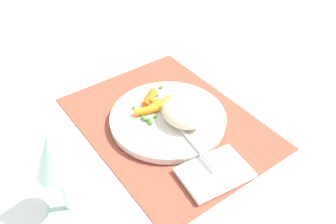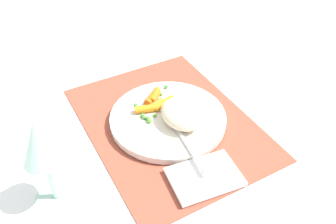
# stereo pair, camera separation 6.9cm
# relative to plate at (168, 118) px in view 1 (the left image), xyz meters

# --- Properties ---
(ground_plane) EXTENTS (2.40, 2.40, 0.00)m
(ground_plane) POSITION_rel_plate_xyz_m (0.00, 0.00, -0.01)
(ground_plane) COLOR white
(placemat) EXTENTS (0.41, 0.31, 0.01)m
(placemat) POSITION_rel_plate_xyz_m (0.00, 0.00, -0.01)
(placemat) COLOR #9E4733
(placemat) RESTS_ON ground_plane
(plate) EXTENTS (0.23, 0.23, 0.01)m
(plate) POSITION_rel_plate_xyz_m (0.00, 0.00, 0.00)
(plate) COLOR silver
(plate) RESTS_ON placemat
(rice_mound) EXTENTS (0.09, 0.07, 0.04)m
(rice_mound) POSITION_rel_plate_xyz_m (-0.03, -0.01, 0.03)
(rice_mound) COLOR beige
(rice_mound) RESTS_ON plate
(carrot_portion) EXTENTS (0.09, 0.09, 0.02)m
(carrot_portion) POSITION_rel_plate_xyz_m (0.04, 0.01, 0.01)
(carrot_portion) COLOR orange
(carrot_portion) RESTS_ON plate
(pea_scatter) EXTENTS (0.09, 0.10, 0.01)m
(pea_scatter) POSITION_rel_plate_xyz_m (0.03, 0.01, 0.01)
(pea_scatter) COLOR #53A82E
(pea_scatter) RESTS_ON plate
(fork) EXTENTS (0.20, 0.03, 0.01)m
(fork) POSITION_rel_plate_xyz_m (-0.04, 0.00, 0.01)
(fork) COLOR silver
(fork) RESTS_ON plate
(wine_glass) EXTENTS (0.07, 0.07, 0.17)m
(wine_glass) POSITION_rel_plate_xyz_m (-0.07, 0.25, 0.11)
(wine_glass) COLOR #B2E0CC
(wine_glass) RESTS_ON ground_plane
(napkin) EXTENTS (0.10, 0.13, 0.01)m
(napkin) POSITION_rel_plate_xyz_m (-0.16, 0.02, -0.00)
(napkin) COLOR white
(napkin) RESTS_ON placemat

